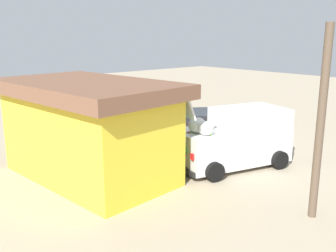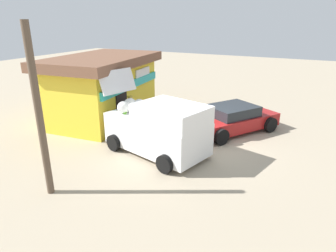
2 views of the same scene
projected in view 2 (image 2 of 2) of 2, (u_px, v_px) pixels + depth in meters
ground_plane at (199, 143)px, 12.17m from camera, size 60.00×60.00×0.00m
storefront_bar at (104, 87)px, 14.62m from camera, size 6.48×4.25×3.13m
delivery_van at (158, 128)px, 10.98m from camera, size 2.97×4.57×2.90m
parked_sedan at (232, 119)px, 13.33m from camera, size 4.51×3.81×1.18m
vendor_standing at (131, 111)px, 13.25m from camera, size 0.38×0.57×1.62m
customer_bending at (122, 121)px, 12.19m from camera, size 0.66×0.71×1.43m
unloaded_banana_pile at (114, 131)px, 12.97m from camera, size 0.84×0.85×0.41m
paint_bucket at (171, 109)px, 16.11m from camera, size 0.27×0.27×0.40m
utility_pole at (39, 115)px, 7.94m from camera, size 0.20×0.20×4.81m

